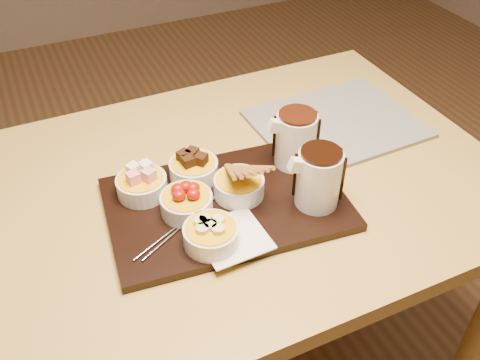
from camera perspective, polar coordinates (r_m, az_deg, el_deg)
name	(u,v)px	position (r m, az deg, el deg)	size (l,w,h in m)	color
dining_table	(222,217)	(1.18, -1.96, -3.98)	(1.20, 0.80, 0.75)	#BB9845
serving_board	(226,204)	(1.05, -1.48, -2.57)	(0.46, 0.30, 0.02)	black
napkin	(232,237)	(0.97, -0.81, -6.12)	(0.12, 0.12, 0.00)	white
bowl_marshmallows	(142,186)	(1.07, -10.41, -0.61)	(0.10, 0.10, 0.04)	silver
bowl_cake	(194,170)	(1.10, -4.94, 1.07)	(0.10, 0.10, 0.04)	silver
bowl_strawberries	(187,204)	(1.02, -5.72, -2.56)	(0.10, 0.10, 0.04)	silver
bowl_biscotti	(239,187)	(1.05, -0.12, -0.73)	(0.10, 0.10, 0.04)	silver
bowl_bananas	(211,236)	(0.95, -3.11, -5.94)	(0.10, 0.10, 0.04)	silver
pitcher_dark_chocolate	(318,179)	(1.02, 8.37, 0.13)	(0.08, 0.08, 0.12)	silver
pitcher_milk_chocolate	(296,140)	(1.11, 5.97, 4.28)	(0.08, 0.08, 0.12)	silver
fondue_skewers	(185,220)	(1.01, -5.85, -4.23)	(0.26, 0.03, 0.01)	silver
newspaper	(336,124)	(1.31, 10.22, 5.92)	(0.37, 0.30, 0.01)	beige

